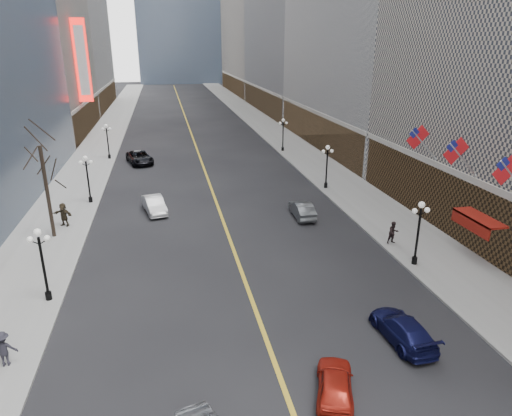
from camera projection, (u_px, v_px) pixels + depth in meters
name	position (u px, v px, depth m)	size (l,w,h in m)	color
sidewalk_east	(290.00, 145.00, 68.67)	(6.00, 230.00, 0.15)	gray
sidewalk_west	(96.00, 153.00, 63.48)	(6.00, 230.00, 0.15)	gray
lane_line	(192.00, 136.00, 75.32)	(0.25, 200.00, 0.02)	gold
streetlamp_east_1	(419.00, 227.00, 30.42)	(1.26, 0.44, 4.52)	black
streetlamp_east_2	(327.00, 162.00, 47.02)	(1.26, 0.44, 4.52)	black
streetlamp_east_3	(283.00, 131.00, 63.62)	(1.26, 0.44, 4.52)	black
streetlamp_west_1	(42.00, 257.00, 26.04)	(1.26, 0.44, 4.52)	black
streetlamp_west_2	(87.00, 174.00, 42.64)	(1.26, 0.44, 4.52)	black
streetlamp_west_3	(107.00, 138.00, 59.24)	(1.26, 0.44, 4.52)	black
flag_3	(509.00, 172.00, 26.81)	(2.87, 0.12, 2.87)	#B2B2B7
flag_4	(458.00, 153.00, 31.42)	(2.87, 0.12, 2.87)	#B2B2B7
flag_5	(420.00, 139.00, 36.04)	(2.87, 0.12, 2.87)	#B2B2B7
awning_c	(477.00, 220.00, 31.15)	(1.40, 4.00, 0.93)	maroon
theatre_marquee	(82.00, 61.00, 68.30)	(2.00, 0.55, 12.00)	red
tree_west_far	(42.00, 161.00, 33.81)	(3.60, 3.60, 7.92)	#2D231C
car_nb_mid	(154.00, 205.00, 41.07)	(1.54, 4.43, 1.46)	silver
car_nb_far	(140.00, 158.00, 57.91)	(2.61, 5.65, 1.57)	black
car_sb_near	(403.00, 329.00, 23.31)	(1.85, 4.54, 1.32)	#111342
car_sb_mid	(335.00, 385.00, 19.51)	(1.55, 3.84, 1.31)	#A01D11
car_sb_far	(302.00, 210.00, 39.97)	(1.49, 4.27, 1.41)	#4B4F53
ped_east_walk	(393.00, 233.00, 34.28)	(0.85, 0.46, 1.74)	black
ped_west_walk	(4.00, 349.00, 21.19)	(1.14, 0.47, 1.77)	#23222B
ped_west_far	(64.00, 214.00, 37.58)	(1.83, 0.53, 1.98)	#31281B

